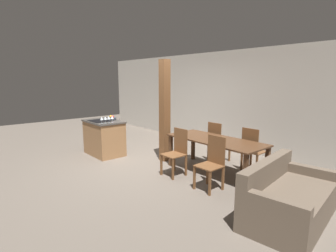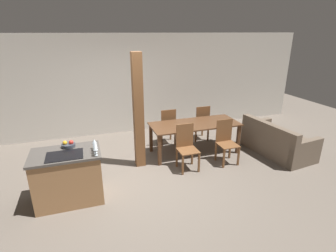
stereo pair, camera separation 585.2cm
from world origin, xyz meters
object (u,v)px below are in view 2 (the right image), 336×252
object	(u,v)px
wine_glass_near	(95,148)
couch	(277,142)
wine_glass_middle	(95,146)
fruit_bowl	(68,144)
dining_table	(195,127)
dining_chair_near_left	(187,146)
timber_post	(138,112)
wine_glass_far	(95,144)
dining_chair_far_left	(167,126)
dining_chair_near_right	(226,141)
dining_chair_far_right	(201,122)
wine_glass_end	(94,142)
kitchen_island	(68,176)

from	to	relation	value
wine_glass_near	couch	bearing A→B (deg)	9.64
wine_glass_middle	fruit_bowl	bearing A→B (deg)	136.28
wine_glass_middle	dining_table	size ratio (longest dim) A/B	0.08
dining_chair_near_left	timber_post	bearing A→B (deg)	153.84
wine_glass_near	dining_chair_near_left	distance (m)	2.03
wine_glass_far	dining_chair_far_left	size ratio (longest dim) A/B	0.17
wine_glass_near	dining_chair_near_right	distance (m)	2.90
dining_chair_far_right	wine_glass_near	bearing A→B (deg)	35.99
wine_glass_middle	dining_chair_far_right	distance (m)	3.40
wine_glass_near	dining_chair_near_right	world-z (taller)	wine_glass_near
wine_glass_end	timber_post	distance (m)	1.29
wine_glass_middle	timber_post	size ratio (longest dim) A/B	0.07
dining_table	dining_chair_near_right	xyz separation A→B (m)	(0.46, -0.65, -0.15)
wine_glass_near	dining_chair_far_right	xyz separation A→B (m)	(2.76, 2.00, -0.53)
kitchen_island	dining_chair_near_left	world-z (taller)	dining_chair_near_left
wine_glass_middle	couch	xyz separation A→B (m)	(4.13, 0.61, -0.74)
fruit_bowl	dining_chair_far_right	world-z (taller)	fruit_bowl
fruit_bowl	dining_chair_near_right	size ratio (longest dim) A/B	0.24
kitchen_island	dining_chair_far_right	xyz separation A→B (m)	(3.23, 1.72, 0.04)
wine_glass_middle	wine_glass_near	bearing A→B (deg)	-90.00
wine_glass_near	couch	size ratio (longest dim) A/B	0.10
dining_table	dining_chair_far_right	xyz separation A→B (m)	(0.46, 0.65, -0.15)
kitchen_island	wine_glass_far	world-z (taller)	wine_glass_far
wine_glass_far	fruit_bowl	bearing A→B (deg)	143.58
fruit_bowl	dining_chair_near_left	xyz separation A→B (m)	(2.25, 0.21, -0.45)
kitchen_island	dining_table	world-z (taller)	kitchen_island
wine_glass_middle	dining_chair_far_left	world-z (taller)	wine_glass_middle
dining_chair_far_left	dining_chair_far_right	distance (m)	0.93
dining_chair_near_right	dining_chair_far_left	bearing A→B (deg)	125.55
fruit_bowl	kitchen_island	bearing A→B (deg)	-103.85
kitchen_island	wine_glass_near	xyz separation A→B (m)	(0.47, -0.28, 0.57)
wine_glass_far	wine_glass_end	size ratio (longest dim) A/B	1.00
wine_glass_far	timber_post	bearing A→B (deg)	45.82
wine_glass_far	couch	size ratio (longest dim) A/B	0.10
wine_glass_near	dining_chair_far_left	size ratio (longest dim) A/B	0.17
wine_glass_near	timber_post	xyz separation A→B (m)	(0.93, 1.15, 0.17)
kitchen_island	wine_glass_middle	size ratio (longest dim) A/B	6.67
wine_glass_far	dining_chair_far_left	xyz separation A→B (m)	(1.83, 1.82, -0.53)
fruit_bowl	wine_glass_near	distance (m)	0.65
dining_chair_near_right	fruit_bowl	bearing A→B (deg)	-176.17
dining_chair_near_right	wine_glass_far	bearing A→B (deg)	-169.27
dining_chair_near_right	wine_glass_end	bearing A→B (deg)	-171.12
wine_glass_end	dining_chair_far_right	world-z (taller)	wine_glass_end
kitchen_island	wine_glass_middle	xyz separation A→B (m)	(0.47, -0.19, 0.57)
kitchen_island	fruit_bowl	size ratio (longest dim) A/B	4.92
wine_glass_near	dining_chair_near_right	bearing A→B (deg)	14.35
kitchen_island	timber_post	xyz separation A→B (m)	(1.41, 0.87, 0.74)
couch	fruit_bowl	bearing A→B (deg)	85.73
dining_chair_far_right	couch	distance (m)	1.90
dining_chair_near_right	wine_glass_near	bearing A→B (deg)	-165.65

